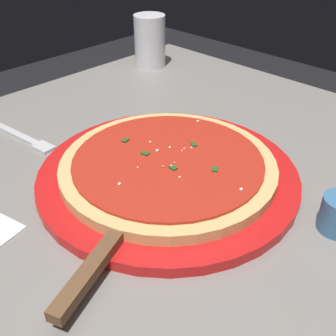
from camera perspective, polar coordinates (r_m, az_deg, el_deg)
restaurant_table at (r=0.74m, az=1.02°, el=-8.46°), size 0.86×0.86×0.73m
serving_plate at (r=0.60m, az=-0.00°, el=-0.97°), size 0.38×0.38×0.02m
pizza at (r=0.59m, az=0.00°, el=0.41°), size 0.31×0.31×0.02m
pizza_server at (r=0.48m, az=-8.16°, el=-10.74°), size 0.12×0.22×0.01m
cup_tall_drink at (r=1.02m, az=-2.53°, el=17.16°), size 0.07×0.07×0.12m
fork at (r=0.76m, az=-19.78°, el=4.20°), size 0.19×0.04×0.00m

